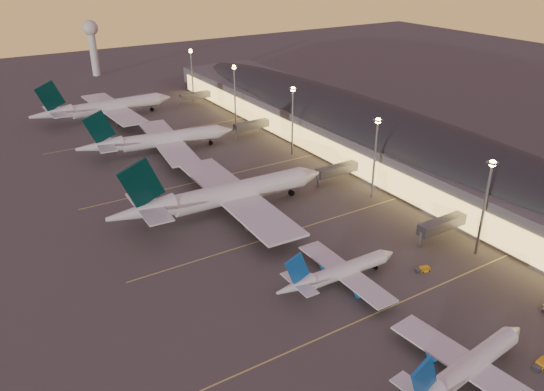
{
  "coord_description": "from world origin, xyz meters",
  "views": [
    {
      "loc": [
        -70.92,
        -71.65,
        72.16
      ],
      "look_at": [
        2.0,
        45.0,
        7.0
      ],
      "focal_mm": 35.0,
      "sensor_mm": 36.0,
      "label": 1
    }
  ],
  "objects": [
    {
      "name": "lane_markings",
      "position": [
        0.0,
        40.0,
        0.01
      ],
      "size": [
        90.0,
        180.36,
        0.0
      ],
      "color": "#D8C659",
      "rests_on": "ground"
    },
    {
      "name": "terminal_building",
      "position": [
        61.84,
        72.47,
        8.78
      ],
      "size": [
        56.35,
        255.0,
        17.46
      ],
      "color": "#4F5054",
      "rests_on": "ground"
    },
    {
      "name": "light_masts",
      "position": [
        36.0,
        65.0,
        17.55
      ],
      "size": [
        2.2,
        217.2,
        25.9
      ],
      "color": "slate",
      "rests_on": "ground"
    },
    {
      "name": "airliner_narrow_north",
      "position": [
        -2.76,
        8.13,
        3.12
      ],
      "size": [
        33.67,
        29.97,
        12.07
      ],
      "rotation": [
        0.0,
        0.0,
        -0.01
      ],
      "color": "silver",
      "rests_on": "ground"
    },
    {
      "name": "baggage_tug_c",
      "position": [
        18.24,
        1.32,
        0.49
      ],
      "size": [
        3.8,
        2.17,
        1.07
      ],
      "rotation": [
        0.0,
        0.0,
        -0.22
      ],
      "color": "#E8A313",
      "rests_on": "ground"
    },
    {
      "name": "airliner_narrow_south",
      "position": [
        -3.16,
        -28.58,
        3.38
      ],
      "size": [
        36.6,
        32.84,
        13.06
      ],
      "rotation": [
        0.0,
        0.0,
        0.1
      ],
      "color": "silver",
      "rests_on": "ground"
    },
    {
      "name": "airliner_wide_far",
      "position": [
        -11.14,
        167.56,
        5.33
      ],
      "size": [
        64.65,
        58.85,
        20.7
      ],
      "rotation": [
        0.0,
        0.0,
        0.04
      ],
      "color": "silver",
      "rests_on": "ground"
    },
    {
      "name": "airliner_wide_mid",
      "position": [
        -6.31,
        113.43,
        4.94
      ],
      "size": [
        59.92,
        55.01,
        19.17
      ],
      "rotation": [
        0.0,
        0.0,
        -0.12
      ],
      "color": "silver",
      "rests_on": "ground"
    },
    {
      "name": "airliner_wide_near",
      "position": [
        -8.52,
        55.15,
        5.62
      ],
      "size": [
        68.15,
        61.99,
        21.83
      ],
      "rotation": [
        0.0,
        0.0,
        -0.04
      ],
      "color": "silver",
      "rests_on": "ground"
    },
    {
      "name": "radar_tower",
      "position": [
        10.0,
        260.0,
        21.87
      ],
      "size": [
        9.0,
        9.0,
        32.5
      ],
      "color": "silver",
      "rests_on": "ground"
    },
    {
      "name": "ground",
      "position": [
        0.0,
        0.0,
        0.0
      ],
      "size": [
        700.0,
        700.0,
        0.0
      ],
      "primitive_type": "plane",
      "color": "#3F3C3A"
    },
    {
      "name": "baggage_tug_a",
      "position": [
        12.87,
        -33.6,
        0.54
      ],
      "size": [
        4.1,
        2.04,
        1.18
      ],
      "rotation": [
        0.0,
        0.0,
        0.1
      ],
      "color": "#E8A313",
      "rests_on": "ground"
    }
  ]
}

